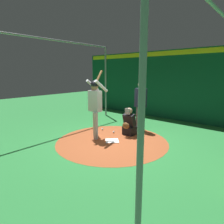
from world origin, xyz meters
TOP-DOWN VIEW (x-y plane):
  - ground_plane at (0.00, 0.00)m, footprint 26.15×26.15m
  - dirt_circle at (0.00, 0.00)m, footprint 3.52×3.52m
  - home_plate at (0.00, 0.00)m, footprint 0.59×0.59m
  - batter at (0.08, -0.66)m, footprint 0.68×0.49m
  - catcher at (-0.88, 0.04)m, footprint 0.58×0.40m
  - umpire at (-1.66, -0.03)m, footprint 0.23×0.49m
  - back_wall at (-4.11, 0.00)m, footprint 0.23×10.15m
  - cage_frame at (0.00, 0.00)m, footprint 5.43×5.56m
  - baseball_0 at (-0.65, -1.05)m, footprint 0.07×0.07m
  - baseball_1 at (-0.65, -0.49)m, footprint 0.07×0.07m

SIDE VIEW (x-z plane):
  - ground_plane at x=0.00m, z-range 0.00..0.00m
  - dirt_circle at x=0.00m, z-range 0.00..0.01m
  - home_plate at x=0.00m, z-range 0.01..0.02m
  - baseball_0 at x=-0.65m, z-range 0.01..0.08m
  - baseball_1 at x=-0.65m, z-range 0.01..0.08m
  - catcher at x=-0.88m, z-range -0.10..0.86m
  - umpire at x=-1.66m, z-range 0.12..1.93m
  - batter at x=0.08m, z-range 0.06..2.29m
  - back_wall at x=-4.11m, z-range 0.01..3.16m
  - cage_frame at x=0.00m, z-range 0.62..3.99m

